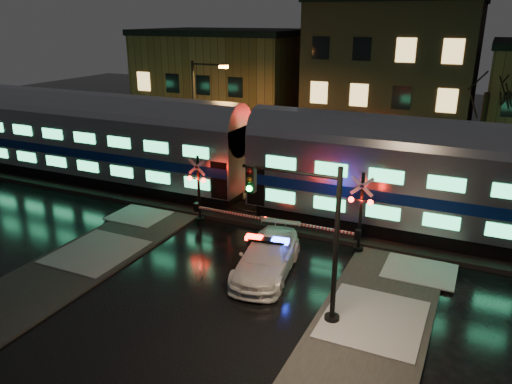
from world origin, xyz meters
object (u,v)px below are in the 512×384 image
crossing_signal_right (352,220)px  traffic_light (310,240)px  police_car (267,257)px  crossing_signal_left (204,197)px  streetlight (198,113)px

crossing_signal_right → traffic_light: bearing=-90.0°
police_car → traffic_light: bearing=-50.6°
police_car → crossing_signal_left: 6.38m
crossing_signal_right → traffic_light: 6.21m
crossing_signal_right → streetlight: streetlight is taller
police_car → streetlight: bearing=124.0°
police_car → streetlight: 14.54m
crossing_signal_right → streetlight: bearing=151.4°
crossing_signal_right → police_car: bearing=-127.0°
traffic_light → police_car: bearing=151.2°
police_car → crossing_signal_right: bearing=44.1°
crossing_signal_left → streetlight: size_ratio=0.67×
traffic_light → crossing_signal_right: bearing=103.0°
police_car → traffic_light: size_ratio=0.94×
crossing_signal_right → traffic_light: (0.00, -6.02, 1.52)m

